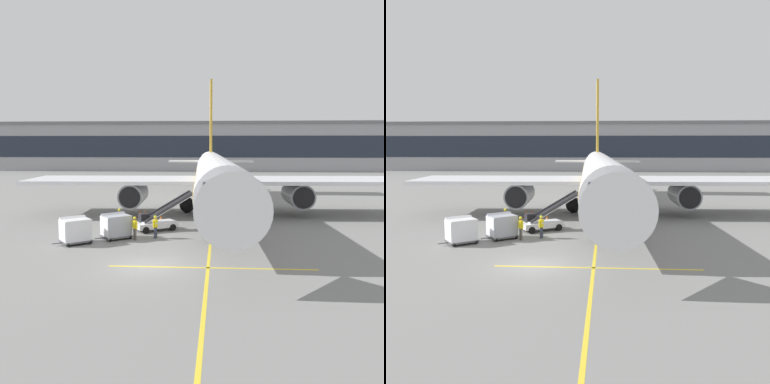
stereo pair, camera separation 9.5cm
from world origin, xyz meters
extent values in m
plane|color=slate|center=(0.00, 0.00, 0.00)|extent=(600.00, 600.00, 0.00)
cylinder|color=white|center=(3.91, 17.78, 4.01)|extent=(5.50, 37.59, 3.83)
cube|color=gold|center=(3.91, 17.78, 4.01)|extent=(5.48, 36.09, 0.46)
cone|color=white|center=(4.83, -2.84, 4.01)|extent=(3.80, 3.99, 3.64)
cone|color=white|center=(2.93, 39.54, 4.30)|extent=(3.53, 6.26, 3.25)
cube|color=white|center=(-5.79, 18.28, 3.44)|extent=(18.11, 8.28, 0.36)
cylinder|color=#93969E|center=(-4.24, 17.60, 2.07)|extent=(2.59, 4.97, 2.37)
cylinder|color=black|center=(-4.12, 15.12, 2.07)|extent=(2.02, 0.21, 2.02)
cube|color=white|center=(13.51, 19.15, 3.44)|extent=(18.11, 8.28, 0.36)
cylinder|color=#93969E|center=(12.03, 18.33, 2.07)|extent=(2.59, 4.97, 2.37)
cylinder|color=black|center=(12.14, 15.85, 2.07)|extent=(2.02, 0.21, 2.02)
cube|color=gold|center=(3.00, 38.01, 10.39)|extent=(0.48, 4.50, 11.24)
cube|color=white|center=(3.01, 37.71, 4.59)|extent=(12.22, 3.54, 0.20)
cube|color=#1E2633|center=(4.71, -0.17, 4.59)|extent=(2.75, 1.84, 0.84)
cylinder|color=#47474C|center=(4.41, 6.55, 1.45)|extent=(0.22, 0.22, 1.30)
sphere|color=black|center=(4.41, 6.55, 0.80)|extent=(1.59, 1.59, 1.59)
cylinder|color=#47474C|center=(0.95, 19.52, 1.45)|extent=(0.22, 0.22, 1.30)
sphere|color=black|center=(0.95, 19.52, 0.80)|extent=(1.59, 1.59, 1.59)
cylinder|color=#47474C|center=(6.69, 19.78, 1.45)|extent=(0.22, 0.22, 1.30)
sphere|color=black|center=(6.69, 19.78, 0.80)|extent=(1.59, 1.59, 1.59)
cube|color=silver|center=(-0.91, 10.11, 0.50)|extent=(3.72, 3.20, 0.44)
cube|color=black|center=(-1.89, 9.90, 1.07)|extent=(0.81, 0.80, 0.70)
cylinder|color=#333338|center=(-1.33, 10.28, 1.12)|extent=(0.08, 0.08, 0.80)
cube|color=silver|center=(0.06, 10.75, 1.82)|extent=(4.49, 3.38, 2.35)
cube|color=black|center=(0.06, 10.75, 1.91)|extent=(4.29, 3.18, 2.20)
cube|color=#333338|center=(0.30, 10.39, 1.94)|extent=(3.97, 2.64, 2.38)
cube|color=#333338|center=(-0.18, 11.12, 1.94)|extent=(3.97, 2.64, 2.38)
cylinder|color=black|center=(0.48, 10.15, 0.28)|extent=(0.58, 0.47, 0.56)
cylinder|color=black|center=(-0.32, 11.38, 0.28)|extent=(0.58, 0.47, 0.56)
cylinder|color=black|center=(-1.50, 8.85, 0.28)|extent=(0.58, 0.47, 0.56)
cylinder|color=black|center=(-2.31, 10.08, 0.28)|extent=(0.58, 0.47, 0.56)
cube|color=#515156|center=(-3.39, 6.97, 0.21)|extent=(2.56, 2.50, 0.12)
cylinder|color=#4C4C51|center=(-4.45, 6.13, 0.20)|extent=(0.59, 0.49, 0.07)
cube|color=#9EA3AD|center=(-3.39, 6.97, 1.02)|extent=(2.42, 2.36, 1.50)
cube|color=#9EA3AD|center=(-3.65, 7.29, 1.54)|extent=(1.96, 1.79, 0.74)
cube|color=silver|center=(-4.15, 6.37, 1.02)|extent=(0.92, 1.15, 1.38)
sphere|color=black|center=(-4.44, 7.00, 0.15)|extent=(0.30, 0.30, 0.30)
sphere|color=black|center=(-3.59, 5.94, 0.15)|extent=(0.30, 0.30, 0.30)
sphere|color=black|center=(-3.19, 8.00, 0.15)|extent=(0.30, 0.30, 0.30)
sphere|color=black|center=(-2.34, 6.93, 0.15)|extent=(0.30, 0.30, 0.30)
cube|color=#515156|center=(-5.89, 5.22, 0.21)|extent=(2.56, 2.50, 0.12)
cylinder|color=#4C4C51|center=(-6.94, 4.38, 0.20)|extent=(0.59, 0.49, 0.07)
cube|color=silver|center=(-5.89, 5.22, 1.02)|extent=(2.42, 2.36, 1.50)
cube|color=silver|center=(-6.14, 5.55, 1.54)|extent=(1.96, 1.79, 0.74)
cube|color=silver|center=(-6.64, 4.62, 1.02)|extent=(0.92, 1.15, 1.38)
sphere|color=black|center=(-6.94, 5.26, 0.15)|extent=(0.30, 0.30, 0.30)
sphere|color=black|center=(-6.09, 4.19, 0.15)|extent=(0.30, 0.30, 0.30)
sphere|color=black|center=(-5.68, 6.26, 0.15)|extent=(0.30, 0.30, 0.30)
sphere|color=black|center=(-4.84, 5.19, 0.15)|extent=(0.30, 0.30, 0.30)
cylinder|color=#333847|center=(-0.46, 7.38, 0.43)|extent=(0.15, 0.15, 0.86)
cylinder|color=#333847|center=(-0.52, 7.21, 0.43)|extent=(0.15, 0.15, 0.86)
cube|color=yellow|center=(-0.49, 7.29, 1.15)|extent=(0.36, 0.44, 0.58)
cube|color=white|center=(-0.37, 7.25, 1.15)|extent=(0.14, 0.32, 0.08)
sphere|color=#9E7051|center=(-0.49, 7.29, 1.56)|extent=(0.21, 0.21, 0.21)
sphere|color=yellow|center=(-0.49, 7.29, 1.63)|extent=(0.23, 0.23, 0.23)
cylinder|color=yellow|center=(-0.40, 7.52, 1.10)|extent=(0.09, 0.09, 0.56)
cylinder|color=yellow|center=(-0.58, 7.07, 1.10)|extent=(0.09, 0.09, 0.56)
cylinder|color=#514C42|center=(-1.99, 6.77, 0.43)|extent=(0.15, 0.15, 0.86)
cylinder|color=#514C42|center=(-1.87, 6.63, 0.43)|extent=(0.15, 0.15, 0.86)
cube|color=yellow|center=(-1.93, 6.70, 1.15)|extent=(0.43, 0.45, 0.58)
cube|color=white|center=(-1.84, 6.78, 1.15)|extent=(0.23, 0.27, 0.08)
sphere|color=brown|center=(-1.93, 6.70, 1.56)|extent=(0.21, 0.21, 0.21)
sphere|color=yellow|center=(-1.93, 6.70, 1.63)|extent=(0.23, 0.23, 0.23)
cylinder|color=yellow|center=(-2.09, 6.89, 1.10)|extent=(0.09, 0.09, 0.56)
cylinder|color=yellow|center=(-1.78, 6.52, 1.10)|extent=(0.09, 0.09, 0.56)
cylinder|color=#514C42|center=(-3.91, 10.45, 0.43)|extent=(0.15, 0.15, 0.86)
cylinder|color=#514C42|center=(-4.07, 10.53, 0.43)|extent=(0.15, 0.15, 0.86)
cube|color=yellow|center=(-3.99, 10.49, 1.15)|extent=(0.45, 0.38, 0.58)
cube|color=white|center=(-4.05, 10.37, 1.15)|extent=(0.31, 0.16, 0.08)
sphere|color=brown|center=(-3.99, 10.49, 1.56)|extent=(0.21, 0.21, 0.21)
sphere|color=yellow|center=(-3.99, 10.49, 1.63)|extent=(0.23, 0.23, 0.23)
cylinder|color=yellow|center=(-3.78, 10.38, 1.10)|extent=(0.09, 0.09, 0.56)
cylinder|color=yellow|center=(-4.21, 10.59, 1.10)|extent=(0.09, 0.09, 0.56)
cube|color=black|center=(-0.85, 12.92, 0.03)|extent=(0.67, 0.67, 0.05)
cone|color=orange|center=(-0.85, 12.92, 0.40)|extent=(0.54, 0.54, 0.71)
cylinder|color=white|center=(-0.85, 12.92, 0.44)|extent=(0.30, 0.30, 0.09)
cube|color=black|center=(-3.40, 16.34, 0.03)|extent=(0.59, 0.59, 0.05)
cone|color=orange|center=(-3.40, 16.34, 0.36)|extent=(0.47, 0.47, 0.62)
cylinder|color=white|center=(-3.40, 16.34, 0.39)|extent=(0.26, 0.26, 0.07)
cube|color=black|center=(-3.01, 17.10, 0.03)|extent=(0.54, 0.54, 0.05)
cone|color=orange|center=(-3.01, 17.10, 0.33)|extent=(0.43, 0.43, 0.56)
cylinder|color=white|center=(-3.01, 17.10, 0.36)|extent=(0.24, 0.24, 0.07)
cube|color=yellow|center=(3.67, 17.78, 0.00)|extent=(0.20, 110.00, 0.01)
cube|color=yellow|center=(3.91, -0.09, 0.00)|extent=(12.00, 0.20, 0.01)
cube|color=#939399|center=(-6.41, 92.30, 6.13)|extent=(108.08, 14.59, 12.26)
cube|color=#1E2633|center=(-6.41, 84.96, 6.44)|extent=(104.84, 0.10, 5.52)
cube|color=slate|center=(-6.41, 90.84, 12.61)|extent=(107.00, 12.40, 0.70)
camera|label=1|loc=(4.28, -23.53, 7.04)|focal=39.37mm
camera|label=2|loc=(4.38, -23.52, 7.04)|focal=39.37mm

